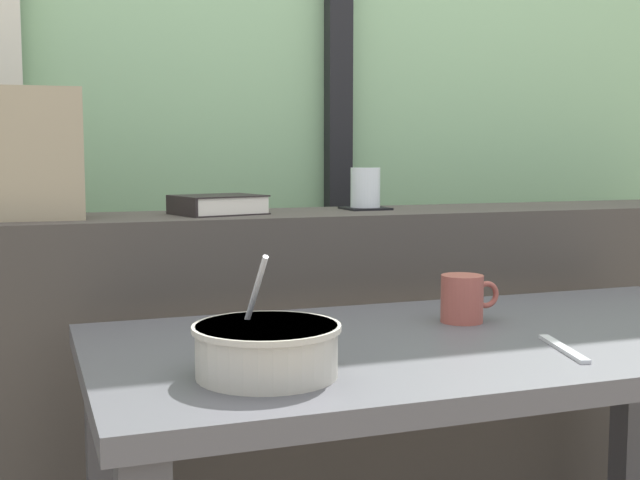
# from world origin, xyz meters

# --- Properties ---
(outdoor_backdrop) EXTENTS (4.80, 0.08, 2.80)m
(outdoor_backdrop) POSITION_xyz_m (0.00, 1.10, 1.40)
(outdoor_backdrop) COLOR #8EBC89
(outdoor_backdrop) RESTS_ON ground
(window_divider_post) EXTENTS (0.07, 0.05, 2.60)m
(window_divider_post) POSITION_xyz_m (0.18, 1.03, 1.30)
(window_divider_post) COLOR black
(window_divider_post) RESTS_ON ground
(dark_console_ledge) EXTENTS (2.80, 0.30, 0.85)m
(dark_console_ledge) POSITION_xyz_m (0.00, 0.55, 0.43)
(dark_console_ledge) COLOR #423D38
(dark_console_ledge) RESTS_ON ground
(breakfast_table) EXTENTS (1.24, 0.62, 0.68)m
(breakfast_table) POSITION_xyz_m (0.01, -0.01, 0.58)
(breakfast_table) COLOR #414145
(breakfast_table) RESTS_ON ground
(coaster_square) EXTENTS (0.10, 0.10, 0.00)m
(coaster_square) POSITION_xyz_m (0.08, 0.58, 0.86)
(coaster_square) COLOR black
(coaster_square) RESTS_ON dark_console_ledge
(juice_glass) EXTENTS (0.07, 0.07, 0.09)m
(juice_glass) POSITION_xyz_m (0.08, 0.58, 0.90)
(juice_glass) COLOR white
(juice_glass) RESTS_ON coaster_square
(closed_book) EXTENTS (0.21, 0.18, 0.04)m
(closed_book) POSITION_xyz_m (-0.28, 0.55, 0.87)
(closed_book) COLOR black
(closed_book) RESTS_ON dark_console_ledge
(soup_bowl) EXTENTS (0.20, 0.20, 0.17)m
(soup_bowl) POSITION_xyz_m (-0.37, -0.14, 0.72)
(soup_bowl) COLOR #BCB7A8
(soup_bowl) RESTS_ON breakfast_table
(fork_utensil) EXTENTS (0.06, 0.17, 0.01)m
(fork_utensil) POSITION_xyz_m (0.10, -0.16, 0.69)
(fork_utensil) COLOR silver
(fork_utensil) RESTS_ON breakfast_table
(ceramic_mug) EXTENTS (0.11, 0.08, 0.08)m
(ceramic_mug) POSITION_xyz_m (0.06, 0.08, 0.73)
(ceramic_mug) COLOR #9E4C42
(ceramic_mug) RESTS_ON breakfast_table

